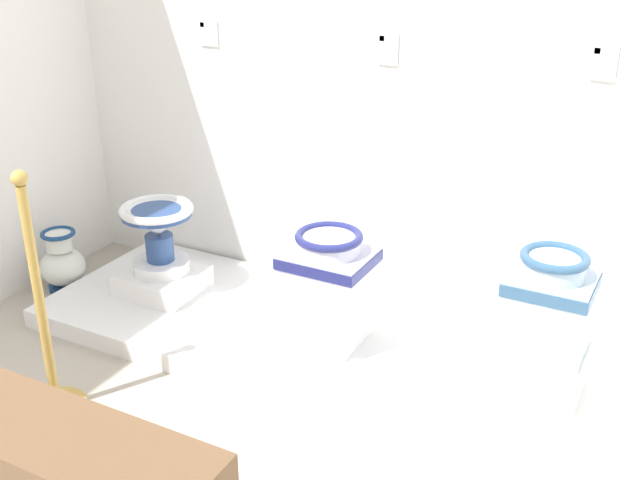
{
  "coord_description": "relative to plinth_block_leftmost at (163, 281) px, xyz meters",
  "views": [
    {
      "loc": [
        3.22,
        -0.21,
        1.96
      ],
      "look_at": [
        1.74,
        2.58,
        0.57
      ],
      "focal_mm": 43.46,
      "sensor_mm": 36.0,
      "label": 1
    }
  ],
  "objects": [
    {
      "name": "display_platform",
      "position": [
        0.98,
        0.0,
        -0.11
      ],
      "size": [
        2.94,
        0.99,
        0.1
      ],
      "primitive_type": "cube",
      "color": "white",
      "rests_on": "ground_plane"
    },
    {
      "name": "plinth_block_leftmost",
      "position": [
        0.0,
        0.0,
        0.0
      ],
      "size": [
        0.39,
        0.36,
        0.12
      ],
      "primitive_type": "cube",
      "color": "white",
      "rests_on": "display_platform"
    },
    {
      "name": "antique_toilet_leftmost",
      "position": [
        0.0,
        -0.0,
        0.3
      ],
      "size": [
        0.37,
        0.37,
        0.36
      ],
      "color": "white",
      "rests_on": "plinth_block_leftmost"
    },
    {
      "name": "plinth_block_central_ornate",
      "position": [
        0.98,
        -0.02,
        -0.01
      ],
      "size": [
        0.32,
        0.31,
        0.1
      ],
      "primitive_type": "cube",
      "color": "white",
      "rests_on": "display_platform"
    },
    {
      "name": "antique_toilet_central_ornate",
      "position": [
        0.98,
        -0.02,
        0.26
      ],
      "size": [
        0.38,
        0.32,
        0.43
      ],
      "color": "silver",
      "rests_on": "plinth_block_central_ornate"
    },
    {
      "name": "plinth_block_slender_white",
      "position": [
        1.94,
        0.02,
        0.05
      ],
      "size": [
        0.34,
        0.3,
        0.21
      ],
      "primitive_type": "cube",
      "color": "white",
      "rests_on": "display_platform"
    },
    {
      "name": "antique_toilet_slender_white",
      "position": [
        1.94,
        0.02,
        0.36
      ],
      "size": [
        0.33,
        0.3,
        0.42
      ],
      "color": "#AFCAE6",
      "rests_on": "plinth_block_slender_white"
    },
    {
      "name": "info_placard_first",
      "position": [
        0.01,
        0.51,
        1.19
      ],
      "size": [
        0.11,
        0.01,
        0.13
      ],
      "color": "white"
    },
    {
      "name": "info_placard_second",
      "position": [
        1.0,
        0.51,
        1.19
      ],
      "size": [
        0.1,
        0.01,
        0.15
      ],
      "color": "white"
    },
    {
      "name": "info_placard_third",
      "position": [
        1.94,
        0.51,
        1.21
      ],
      "size": [
        0.1,
        0.01,
        0.15
      ],
      "color": "white"
    },
    {
      "name": "decorative_vase_companion",
      "position": [
        -0.62,
        -0.09,
        -0.0
      ],
      "size": [
        0.25,
        0.25,
        0.34
      ],
      "color": "navy",
      "rests_on": "ground_plane"
    },
    {
      "name": "stanchion_post_near_left",
      "position": [
        0.16,
        -0.92,
        0.17
      ],
      "size": [
        0.25,
        0.25,
        1.05
      ],
      "color": "gold",
      "rests_on": "ground_plane"
    },
    {
      "name": "museum_bench",
      "position": [
        0.7,
        -1.4,
        0.05
      ],
      "size": [
        1.15,
        0.36,
        0.4
      ],
      "primitive_type": "cube",
      "color": "brown",
      "rests_on": "ground_plane"
    }
  ]
}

